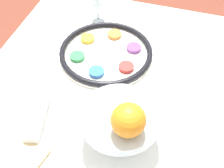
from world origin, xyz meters
name	(u,v)px	position (x,y,z in m)	size (l,w,h in m)	color
dining_table	(97,160)	(0.00, 0.00, 0.36)	(1.24, 0.86, 0.71)	white
seder_plate	(106,53)	(-0.24, -0.03, 0.73)	(0.35, 0.35, 0.03)	silver
fruit_stand	(120,120)	(0.09, 0.12, 0.81)	(0.22, 0.22, 0.12)	silver
orange_fruit	(128,120)	(0.13, 0.15, 0.88)	(0.09, 0.09, 0.09)	orange
bread_plate	(23,159)	(0.24, -0.12, 0.72)	(0.18, 0.18, 0.02)	silver
napkin_roll	(38,117)	(0.11, -0.14, 0.74)	(0.19, 0.09, 0.04)	white
fork_left	(180,77)	(-0.21, 0.25, 0.72)	(0.10, 0.17, 0.01)	silver
fork_right	(178,84)	(-0.18, 0.25, 0.72)	(0.09, 0.17, 0.01)	silver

